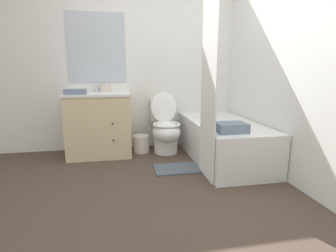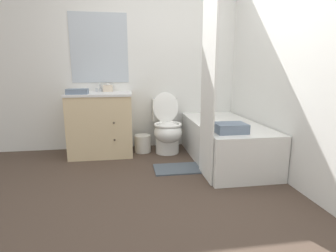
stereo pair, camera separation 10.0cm
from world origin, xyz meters
name	(u,v)px [view 1 (the left image)]	position (x,y,z in m)	size (l,w,h in m)	color
ground_plane	(179,199)	(0.00, 0.00, 0.00)	(14.00, 14.00, 0.00)	#47382D
wall_back	(152,61)	(-0.01, 1.74, 1.25)	(8.00, 0.06, 2.50)	silver
wall_right	(262,60)	(1.21, 0.86, 1.25)	(0.05, 2.72, 2.50)	silver
vanity_cabinet	(99,124)	(-0.76, 1.43, 0.43)	(0.83, 0.61, 0.84)	beige
sink_faucet	(98,89)	(-0.76, 1.61, 0.87)	(0.14, 0.12, 0.12)	silver
toilet	(165,129)	(0.12, 1.37, 0.33)	(0.38, 0.63, 0.82)	white
bathtub	(223,141)	(0.79, 0.93, 0.25)	(0.76, 1.58, 0.49)	white
shower_curtain	(209,83)	(0.39, 0.42, 1.00)	(0.02, 0.44, 2.00)	white
wastebasket	(141,144)	(-0.21, 1.43, 0.12)	(0.23, 0.23, 0.24)	silver
tissue_box	(106,88)	(-0.67, 1.62, 0.88)	(0.13, 0.11, 0.11)	beige
hand_towel_folded	(75,92)	(-1.01, 1.27, 0.87)	(0.25, 0.17, 0.06)	slate
bath_towel_folded	(231,127)	(0.65, 0.40, 0.54)	(0.32, 0.24, 0.10)	slate
bath_mat	(178,168)	(0.15, 0.70, 0.01)	(0.56, 0.35, 0.02)	#4C5660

